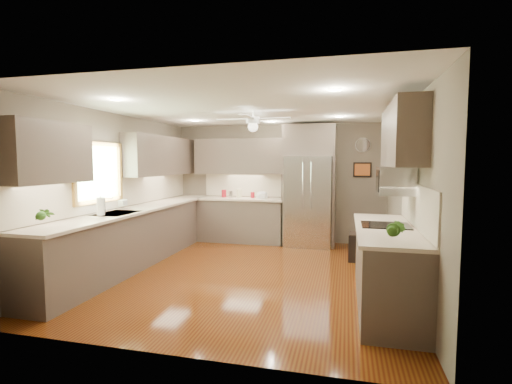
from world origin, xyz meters
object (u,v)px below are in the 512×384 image
at_px(canister_b, 231,194).
at_px(potted_plant_right, 396,230).
at_px(canister_c, 239,193).
at_px(canister_a, 224,193).
at_px(potted_plant_left, 42,215).
at_px(refrigerator, 309,188).
at_px(soap_bottle, 124,203).
at_px(bowl, 262,197).
at_px(microwave, 395,181).
at_px(canister_d, 253,195).
at_px(stool, 361,247).
at_px(paper_towel, 101,206).

relative_size(canister_b, potted_plant_right, 0.48).
height_order(canister_c, potted_plant_right, potted_plant_right).
distance_m(canister_a, potted_plant_left, 4.21).
bearing_deg(potted_plant_right, refrigerator, 106.96).
height_order(soap_bottle, potted_plant_left, potted_plant_left).
height_order(potted_plant_right, refrigerator, refrigerator).
distance_m(bowl, microwave, 3.62).
bearing_deg(canister_b, canister_c, 4.38).
bearing_deg(potted_plant_left, refrigerator, 56.59).
distance_m(canister_c, refrigerator, 1.51).
height_order(canister_c, potted_plant_left, potted_plant_left).
distance_m(canister_a, canister_d, 0.64).
distance_m(soap_bottle, potted_plant_right, 4.34).
distance_m(potted_plant_right, stool, 3.09).
xyz_separation_m(canister_a, stool, (2.87, -1.07, -0.78)).
height_order(canister_d, stool, canister_d).
bearing_deg(microwave, paper_towel, -175.79).
bearing_deg(soap_bottle, potted_plant_left, -85.97).
height_order(bowl, stool, bowl).
height_order(canister_b, refrigerator, refrigerator).
xyz_separation_m(bowl, stool, (2.00, -1.00, -0.73)).
relative_size(potted_plant_left, microwave, 0.61).
xyz_separation_m(canister_a, potted_plant_left, (-0.81, -4.13, 0.09)).
bearing_deg(canister_d, canister_a, -179.92).
bearing_deg(refrigerator, stool, -43.84).
distance_m(canister_b, stool, 2.98).
distance_m(canister_b, bowl, 0.69).
xyz_separation_m(canister_c, soap_bottle, (-1.29, -2.29, 0.02)).
relative_size(canister_a, canister_d, 1.29).
xyz_separation_m(canister_c, microwave, (2.82, -2.77, 0.45)).
height_order(canister_c, canister_d, canister_c).
relative_size(canister_c, refrigerator, 0.08).
bearing_deg(canister_c, canister_a, 174.46).
distance_m(canister_c, canister_d, 0.29).
relative_size(canister_b, stool, 0.29).
height_order(refrigerator, stool, refrigerator).
relative_size(canister_c, bowl, 0.82).
height_order(canister_a, potted_plant_right, potted_plant_right).
height_order(soap_bottle, paper_towel, paper_towel).
xyz_separation_m(canister_a, potted_plant_right, (3.05, -4.04, 0.07)).
bearing_deg(canister_c, microwave, -44.50).
xyz_separation_m(canister_d, refrigerator, (1.21, -0.10, 0.19)).
relative_size(canister_d, refrigerator, 0.05).
xyz_separation_m(bowl, microwave, (2.31, -2.74, 0.51)).
bearing_deg(canister_c, soap_bottle, -119.29).
bearing_deg(soap_bottle, refrigerator, 38.66).
height_order(canister_a, refrigerator, refrigerator).
xyz_separation_m(potted_plant_right, refrigerator, (-1.20, 3.94, 0.10)).
xyz_separation_m(microwave, paper_towel, (-3.97, -0.29, -0.40)).
bearing_deg(paper_towel, stool, 28.99).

